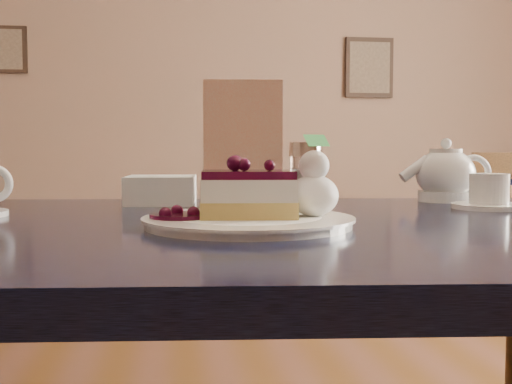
{
  "coord_description": "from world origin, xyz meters",
  "views": [
    {
      "loc": [
        -0.08,
        -0.83,
        0.86
      ],
      "look_at": [
        0.03,
        -0.08,
        0.81
      ],
      "focal_mm": 45.0,
      "sensor_mm": 36.0,
      "label": 1
    }
  ],
  "objects": [
    {
      "name": "napkin_stack",
      "position": [
        -0.09,
        0.35,
        0.79
      ],
      "size": [
        0.13,
        0.13,
        0.05
      ],
      "primitive_type": "cube",
      "rotation": [
        0.0,
        0.0,
        -0.1
      ],
      "color": "white",
      "rests_on": "main_table"
    },
    {
      "name": "menu_card",
      "position": [
        0.06,
        0.33,
        0.87
      ],
      "size": [
        0.14,
        0.04,
        0.22
      ],
      "primitive_type": "cube",
      "rotation": [
        0.0,
        0.0,
        -0.1
      ],
      "color": "beige",
      "rests_on": "main_table"
    },
    {
      "name": "sugar_shaker",
      "position": [
        0.17,
        0.3,
        0.82
      ],
      "size": [
        0.06,
        0.06,
        0.11
      ],
      "color": "white",
      "rests_on": "main_table"
    },
    {
      "name": "whipped_cream",
      "position": [
        0.12,
        -0.01,
        0.8
      ],
      "size": [
        0.06,
        0.06,
        0.06
      ],
      "color": "white",
      "rests_on": "dessert_plate"
    },
    {
      "name": "main_table",
      "position": [
        0.03,
        0.04,
        0.68
      ],
      "size": [
        1.29,
        0.93,
        0.76
      ],
      "rotation": [
        0.0,
        0.0,
        -0.1
      ],
      "color": "#12173A",
      "rests_on": "ground"
    },
    {
      "name": "cheesecake_slice",
      "position": [
        0.03,
        -0.01,
        0.8
      ],
      "size": [
        0.13,
        0.1,
        0.06
      ],
      "rotation": [
        0.0,
        0.0,
        -0.1
      ],
      "color": "#B59D47",
      "rests_on": "dessert_plate"
    },
    {
      "name": "berry_sauce",
      "position": [
        -0.06,
        -0.01,
        0.78
      ],
      "size": [
        0.08,
        0.08,
        0.01
      ],
      "primitive_type": "cylinder",
      "color": "black",
      "rests_on": "dessert_plate"
    },
    {
      "name": "tea_set",
      "position": [
        0.45,
        0.29,
        0.8
      ],
      "size": [
        0.18,
        0.26,
        0.11
      ],
      "color": "white",
      "rests_on": "main_table"
    },
    {
      "name": "dessert_plate",
      "position": [
        0.03,
        -0.01,
        0.77
      ],
      "size": [
        0.27,
        0.27,
        0.01
      ],
      "primitive_type": "cylinder",
      "color": "white",
      "rests_on": "main_table"
    }
  ]
}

